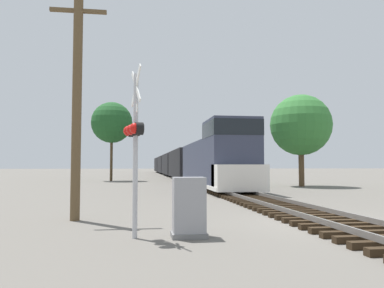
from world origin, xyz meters
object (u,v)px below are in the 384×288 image
at_px(utility_pole, 77,101).
at_px(tree_mid_background, 112,123).
at_px(tree_far_right, 301,125).
at_px(tree_deep_background, 221,142).
at_px(crossing_signal_near, 134,136).
at_px(freight_train, 174,164).
at_px(relay_cabinet, 189,208).

height_order(utility_pole, tree_mid_background, tree_mid_background).
bearing_deg(tree_far_right, tree_deep_background, 89.87).
bearing_deg(utility_pole, tree_deep_background, 72.09).
bearing_deg(crossing_signal_near, utility_pole, -163.05).
xyz_separation_m(freight_train, tree_far_right, (7.83, -30.72, 3.19)).
bearing_deg(tree_far_right, tree_mid_background, 140.72).
bearing_deg(relay_cabinet, utility_pole, 134.68).
bearing_deg(tree_mid_background, relay_cabinet, -82.83).
height_order(crossing_signal_near, tree_far_right, tree_far_right).
xyz_separation_m(freight_train, relay_cabinet, (-4.40, -51.26, -1.22)).
bearing_deg(crossing_signal_near, tree_mid_background, 171.47).
distance_m(crossing_signal_near, tree_far_right, 24.72).
relative_size(freight_train, utility_pole, 11.32).
xyz_separation_m(crossing_signal_near, relay_cabinet, (1.33, -0.05, -1.74)).
height_order(freight_train, utility_pole, utility_pole).
height_order(crossing_signal_near, utility_pole, utility_pole).
bearing_deg(tree_deep_background, utility_pole, -107.91).
bearing_deg(crossing_signal_near, relay_cabinet, 74.31).
bearing_deg(tree_deep_background, freight_train, 179.70).
height_order(tree_far_right, tree_deep_background, tree_deep_background).
xyz_separation_m(utility_pole, tree_deep_background, (15.51, 47.98, 1.86)).
distance_m(relay_cabinet, tree_far_right, 24.31).
bearing_deg(tree_mid_background, freight_train, 63.22).
bearing_deg(freight_train, utility_pole, -99.00).
xyz_separation_m(relay_cabinet, tree_mid_background, (-4.29, 34.06, 5.89)).
height_order(relay_cabinet, tree_mid_background, tree_mid_background).
height_order(relay_cabinet, tree_deep_background, tree_deep_background).
distance_m(crossing_signal_near, tree_mid_background, 34.39).
xyz_separation_m(tree_far_right, tree_mid_background, (-16.52, 13.51, 1.48)).
relative_size(freight_train, tree_far_right, 10.86).
xyz_separation_m(relay_cabinet, tree_deep_background, (12.31, 51.22, 4.95)).
bearing_deg(tree_far_right, freight_train, 104.31).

